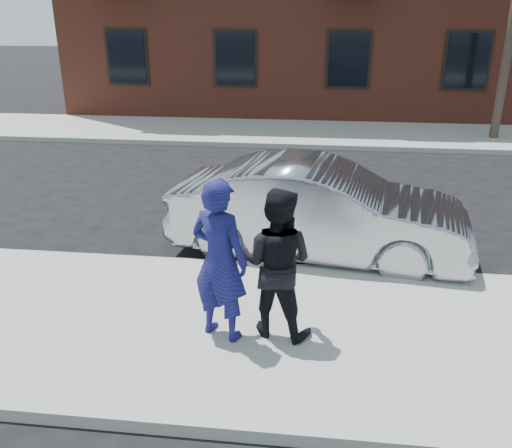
# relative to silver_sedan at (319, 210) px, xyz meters

# --- Properties ---
(ground) EXTENTS (100.00, 100.00, 0.00)m
(ground) POSITION_rel_silver_sedan_xyz_m (0.70, -2.30, -0.79)
(ground) COLOR black
(ground) RESTS_ON ground
(near_sidewalk) EXTENTS (50.00, 3.50, 0.15)m
(near_sidewalk) POSITION_rel_silver_sedan_xyz_m (0.70, -2.55, -0.71)
(near_sidewalk) COLOR #9B9893
(near_sidewalk) RESTS_ON ground
(near_curb) EXTENTS (50.00, 0.10, 0.15)m
(near_curb) POSITION_rel_silver_sedan_xyz_m (0.70, -0.75, -0.71)
(near_curb) COLOR #999691
(near_curb) RESTS_ON ground
(far_sidewalk) EXTENTS (50.00, 3.50, 0.15)m
(far_sidewalk) POSITION_rel_silver_sedan_xyz_m (0.70, 8.95, -0.71)
(far_sidewalk) COLOR #9B9893
(far_sidewalk) RESTS_ON ground
(far_curb) EXTENTS (50.00, 0.10, 0.15)m
(far_curb) POSITION_rel_silver_sedan_xyz_m (0.70, 7.15, -0.71)
(far_curb) COLOR #999691
(far_curb) RESTS_ON ground
(silver_sedan) EXTENTS (4.96, 2.32, 1.57)m
(silver_sedan) POSITION_rel_silver_sedan_xyz_m (0.00, 0.00, 0.00)
(silver_sedan) COLOR #999BA3
(silver_sedan) RESTS_ON ground
(man_hoodie) EXTENTS (0.85, 0.71, 1.97)m
(man_hoodie) POSITION_rel_silver_sedan_xyz_m (-1.12, -2.73, 0.35)
(man_hoodie) COLOR navy
(man_hoodie) RESTS_ON near_sidewalk
(man_peacoat) EXTENTS (1.03, 0.89, 1.84)m
(man_peacoat) POSITION_rel_silver_sedan_xyz_m (-0.48, -2.58, 0.28)
(man_peacoat) COLOR black
(man_peacoat) RESTS_ON near_sidewalk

